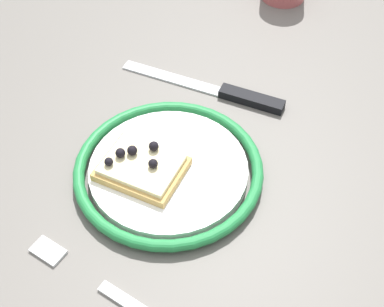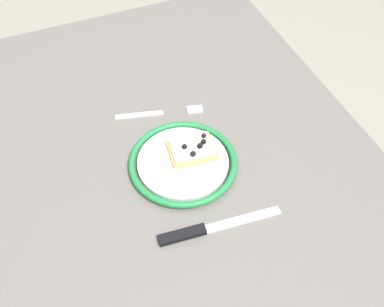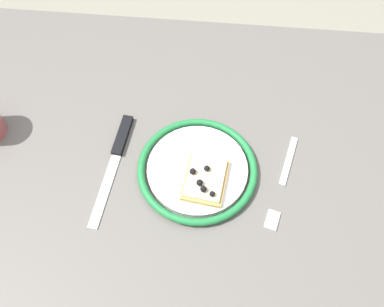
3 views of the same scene
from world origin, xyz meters
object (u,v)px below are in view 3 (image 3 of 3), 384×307
Objects in this scene: plate at (197,170)px; knife at (118,150)px; pizza_slice_near at (205,179)px; fork at (283,182)px; dining_table at (194,190)px.

plate is 0.94× the size of knife.
pizza_slice_near is 0.52× the size of fork.
plate reaches higher than knife.
knife is (0.16, -0.03, -0.00)m from plate.
dining_table is at bearing -2.61° from fork.
fork is at bearing 173.17° from knife.
pizza_slice_near reaches higher than knife.
knife is at bearing -11.44° from dining_table.
knife is (0.17, -0.06, -0.02)m from pizza_slice_near.
pizza_slice_near is at bearing 130.54° from dining_table.
dining_table is 4.95× the size of knife.
dining_table is 11.56× the size of pizza_slice_near.
dining_table is at bearing -49.46° from pizza_slice_near.
fork reaches higher than dining_table.
plate is at bearing -56.61° from pizza_slice_near.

